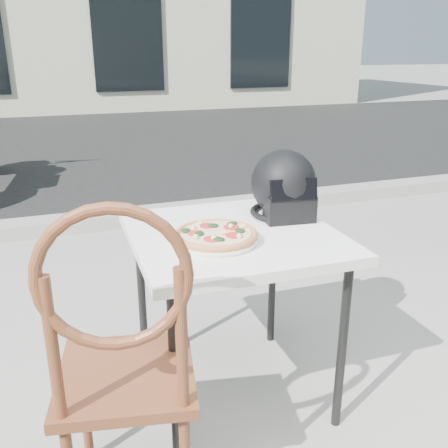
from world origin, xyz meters
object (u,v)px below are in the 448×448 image
object	(u,v)px
cafe_table_main	(233,248)
helmet	(284,187)
plate	(216,240)
cafe_chair_main	(122,352)
pizza	(216,234)

from	to	relation	value
cafe_table_main	helmet	distance (m)	0.35
plate	cafe_table_main	bearing A→B (deg)	39.97
helmet	cafe_chair_main	distance (m)	1.02
cafe_chair_main	pizza	bearing A→B (deg)	-126.35
plate	helmet	xyz separation A→B (m)	(0.38, 0.20, 0.12)
cafe_table_main	pizza	world-z (taller)	pizza
cafe_table_main	cafe_chair_main	size ratio (longest dim) A/B	0.74
pizza	helmet	size ratio (longest dim) A/B	1.13
cafe_chair_main	plate	bearing A→B (deg)	-126.37
pizza	helmet	world-z (taller)	helmet
pizza	cafe_chair_main	bearing A→B (deg)	-137.96
plate	cafe_chair_main	distance (m)	0.58
cafe_table_main	cafe_chair_main	world-z (taller)	cafe_chair_main
cafe_table_main	helmet	bearing A→B (deg)	22.57
cafe_table_main	helmet	size ratio (longest dim) A/B	2.52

